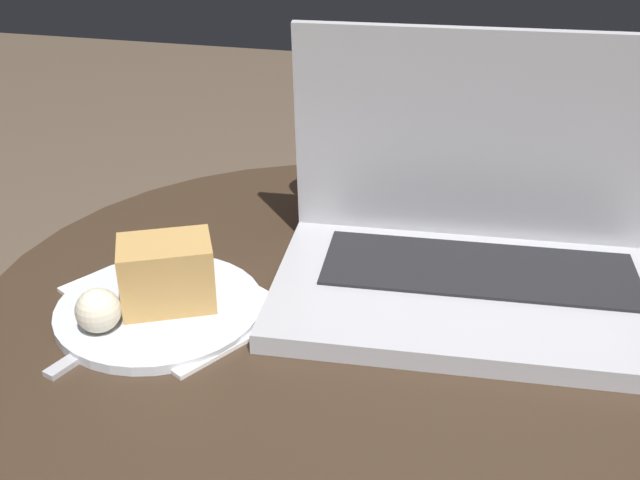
% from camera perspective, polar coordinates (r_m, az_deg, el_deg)
% --- Properties ---
extents(table, '(0.66, 0.66, 0.54)m').
position_cam_1_polar(table, '(0.80, 1.06, -14.96)').
color(table, '#515156').
rests_on(table, ground_plane).
extents(napkin, '(0.23, 0.21, 0.00)m').
position_cam_1_polar(napkin, '(0.70, -10.87, -4.51)').
color(napkin, white).
rests_on(napkin, table).
extents(laptop, '(0.39, 0.25, 0.23)m').
position_cam_1_polar(laptop, '(0.70, 12.22, -0.12)').
color(laptop, '#B2B2B7').
rests_on(laptop, table).
extents(beer_glass, '(0.06, 0.06, 0.19)m').
position_cam_1_polar(beer_glass, '(0.78, 2.37, 7.29)').
color(beer_glass, gold).
rests_on(beer_glass, table).
extents(snack_plate, '(0.18, 0.18, 0.07)m').
position_cam_1_polar(snack_plate, '(0.67, -12.18, -3.89)').
color(snack_plate, silver).
rests_on(snack_plate, table).
extents(fork, '(0.07, 0.17, 0.00)m').
position_cam_1_polar(fork, '(0.68, -13.68, -5.75)').
color(fork, '#B2B2B7').
rests_on(fork, table).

